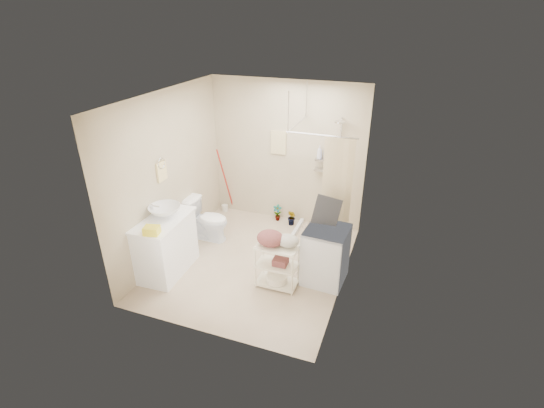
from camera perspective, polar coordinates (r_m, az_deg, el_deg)
The scene contains 23 objects.
floor at distance 6.34m, azimuth -2.60°, elevation -8.50°, with size 3.20×3.20×0.00m, color #C6B194.
ceiling at distance 5.30m, azimuth -3.19°, elevation 15.25°, with size 2.80×3.20×0.04m, color silver.
wall_back at distance 7.09m, azimuth 2.14°, elevation 7.25°, with size 2.80×0.04×2.60m, color #C3B597.
wall_front at distance 4.44m, azimuth -10.85°, elevation -5.66°, with size 2.80×0.04×2.60m, color #C3B597.
wall_left at distance 6.33m, azimuth -14.67°, elevation 3.99°, with size 0.04×3.20×2.60m, color #C3B597.
wall_right at distance 5.36m, azimuth 11.10°, elevation 0.18°, with size 0.04×3.20×2.60m, color #C3B597.
vanity at distance 6.13m, azimuth -15.10°, elevation -5.81°, with size 0.57×1.02×0.90m, color white.
sink at distance 5.94m, azimuth -15.25°, elevation -1.01°, with size 0.47×0.47×0.16m, color silver.
counter_basket at distance 5.54m, azimuth -17.03°, elevation -3.68°, with size 0.20×0.16×0.11m, color yellow.
floor_basket at distance 6.10m, azimuth -15.11°, elevation -10.17°, with size 0.29×0.23×0.16m, color gold.
toilet at distance 6.88m, azimuth -9.29°, elevation -2.19°, with size 0.41×0.73×0.74m, color white.
mop at distance 7.66m, azimuth -7.07°, elevation 3.41°, with size 0.13×0.13×1.32m, color #A51C15, non-canonical shape.
potted_plant_a at distance 7.46m, azimuth 0.78°, elevation -1.27°, with size 0.17×0.11×0.32m, color brown.
potted_plant_b at distance 7.30m, azimuth 2.89°, elevation -1.97°, with size 0.17×0.14×0.31m, color #99452A.
hanging_towel at distance 7.06m, azimuth 0.94°, elevation 8.88°, with size 0.28×0.03×0.42m, color beige.
towel_ring at distance 6.11m, azimuth -15.72°, elevation 4.76°, with size 0.04×0.22×0.34m, color #FEE596, non-canonical shape.
tp_holder at distance 6.58m, azimuth -13.58°, elevation -0.56°, with size 0.08×0.12×0.14m, color white, non-canonical shape.
shower at distance 6.49m, azimuth 7.75°, elevation 2.77°, with size 1.10×1.10×2.10m, color silver, non-canonical shape.
shampoo_bottle_a at distance 6.82m, azimuth 6.89°, elevation 7.47°, with size 0.09×0.09×0.23m, color silver.
shampoo_bottle_b at distance 6.80m, azimuth 7.84°, elevation 7.14°, with size 0.08×0.08×0.18m, color #465CB8.
washing_machine at distance 5.80m, azimuth 7.77°, elevation -7.31°, with size 0.58×0.61×0.86m, color silver.
laundry_rack at distance 5.64m, azimuth 0.74°, elevation -8.37°, with size 0.58×0.34×0.81m, color silver, non-canonical shape.
ironing_board at distance 5.75m, azimuth 6.89°, elevation -4.93°, with size 0.37×0.11×1.30m, color black, non-canonical shape.
Camera 1 is at (2.04, -4.79, 3.61)m, focal length 26.00 mm.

